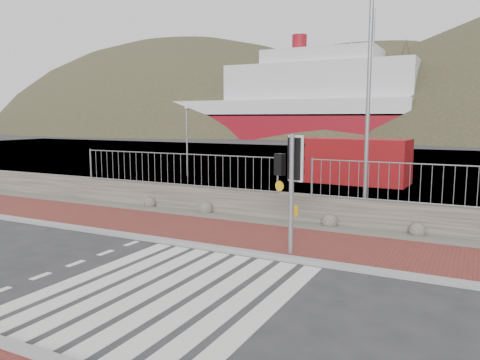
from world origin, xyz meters
The scene contains 15 objects.
ground centered at (0.00, 0.00, 0.00)m, with size 220.00×220.00×0.00m, color #28282B.
sidewalk_far centered at (0.00, 4.50, 0.04)m, with size 40.00×3.00×0.08m, color maroon.
kerb_near centered at (0.00, -3.00, 0.05)m, with size 40.00×0.25×0.12m, color gray.
kerb_far centered at (0.00, 3.00, 0.05)m, with size 40.00×0.25×0.12m, color gray.
zebra_crossing centered at (0.00, 0.00, 0.01)m, with size 4.62×5.60×0.01m.
gravel_strip centered at (0.00, 6.50, 0.03)m, with size 40.00×1.50×0.06m, color #59544C.
stone_wall centered at (0.00, 7.30, 0.45)m, with size 40.00×0.60×0.90m, color #4D473F.
railing centered at (0.00, 7.15, 1.82)m, with size 18.07×0.07×1.22m.
quay centered at (0.00, 27.90, 0.00)m, with size 120.00×40.00×0.50m, color #4C4C4F.
water centered at (0.00, 62.90, 0.00)m, with size 220.00×50.00×0.05m, color #3F4C54.
ferry centered at (-24.65, 67.90, 5.36)m, with size 50.00×16.00×20.00m.
hills_backdrop centered at (6.74, 87.90, -23.05)m, with size 254.00×90.00×100.00m.
traffic_signal_far centered at (1.28, 3.41, 2.20)m, with size 0.75×0.42×3.04m.
streetlight centered at (2.23, 8.15, 4.18)m, with size 1.51×0.71×7.43m.
shipping_container centered at (-0.51, 17.39, 1.18)m, with size 5.64×2.35×2.35m, color maroon.
Camera 1 is at (5.34, -7.27, 3.43)m, focal length 35.00 mm.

